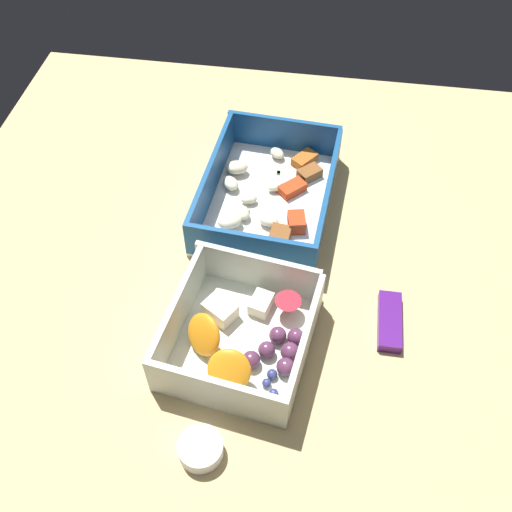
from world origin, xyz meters
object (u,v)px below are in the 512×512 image
at_px(fruit_bowl, 243,335).
at_px(paper_cup_liner, 201,449).
at_px(pasta_container, 269,195).
at_px(candy_bar, 390,321).

height_order(fruit_bowl, paper_cup_liner, fruit_bowl).
relative_size(pasta_container, paper_cup_liner, 5.31).
height_order(pasta_container, fruit_bowl, fruit_bowl).
distance_m(pasta_container, fruit_bowl, 0.20).
xyz_separation_m(pasta_container, fruit_bowl, (0.20, 0.00, 0.00)).
height_order(candy_bar, paper_cup_liner, paper_cup_liner).
height_order(pasta_container, candy_bar, pasta_container).
xyz_separation_m(candy_bar, paper_cup_liner, (0.17, -0.17, 0.00)).
bearing_deg(candy_bar, fruit_bowl, -72.08).
relative_size(fruit_bowl, candy_bar, 2.46).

